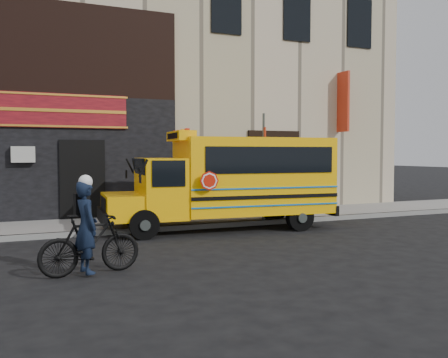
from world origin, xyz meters
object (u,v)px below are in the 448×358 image
school_bus (233,179)px  sign_pole (264,164)px  bicycle (90,244)px  cyclist (86,230)px

school_bus → sign_pole: size_ratio=1.99×
bicycle → cyclist: size_ratio=1.11×
school_bus → bicycle: size_ratio=3.66×
school_bus → cyclist: school_bus is taller
school_bus → sign_pole: bearing=17.1°
sign_pole → cyclist: size_ratio=2.05×
school_bus → cyclist: size_ratio=4.07×
school_bus → bicycle: school_bus is taller
bicycle → cyclist: (-0.08, -0.05, 0.29)m
school_bus → bicycle: bearing=-139.8°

